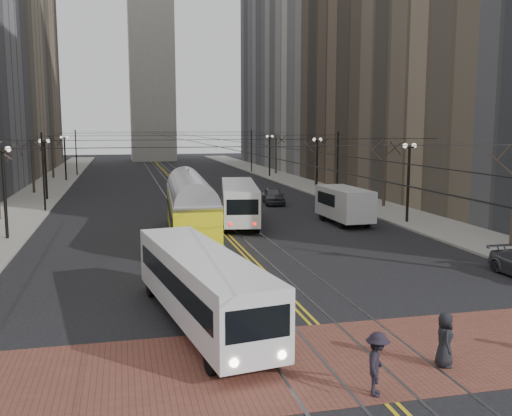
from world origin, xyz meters
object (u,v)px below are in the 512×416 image
rear_bus (239,203)px  pedestrian_d (377,364)px  sedan_grey (273,196)px  streetcar (190,214)px  cargo_van (344,206)px  transit_bus (201,289)px  pedestrian_a (445,340)px

rear_bus → pedestrian_d: 27.91m
sedan_grey → pedestrian_d: bearing=-93.0°
streetcar → cargo_van: streetcar is taller
transit_bus → pedestrian_d: size_ratio=6.16×
rear_bus → pedestrian_a: (0.77, -26.57, -0.61)m
sedan_grey → pedestrian_a: size_ratio=2.71×
pedestrian_a → pedestrian_d: bearing=137.1°
streetcar → rear_bus: streetcar is taller
pedestrian_a → pedestrian_d: (-2.75, -1.26, 0.05)m
transit_bus → streetcar: bearing=75.5°
cargo_van → transit_bus: bearing=-126.5°
rear_bus → sedan_grey: (5.10, 9.23, -0.69)m
sedan_grey → streetcar: bearing=-114.3°
rear_bus → sedan_grey: bearing=70.4°
cargo_van → pedestrian_d: size_ratio=3.44×
transit_bus → streetcar: (1.46, 15.59, 0.28)m
transit_bus → pedestrian_d: transit_bus is taller
transit_bus → pedestrian_d: (3.77, -6.50, -0.45)m
streetcar → sedan_grey: bearing=61.1°
transit_bus → rear_bus: 22.09m
transit_bus → pedestrian_d: bearing=-69.0°
transit_bus → cargo_van: 23.08m
transit_bus → sedan_grey: 32.44m
cargo_van → sedan_grey: cargo_van is taller
pedestrian_d → rear_bus: bearing=25.6°
cargo_van → streetcar: bearing=-165.6°
streetcar → cargo_van: bearing=19.4°
cargo_van → pedestrian_a: (-6.60, -24.22, -0.49)m
rear_bus → sedan_grey: 10.57m
pedestrian_d → transit_bus: bearing=59.8°
rear_bus → cargo_van: rear_bus is taller
cargo_van → sedan_grey: 11.81m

